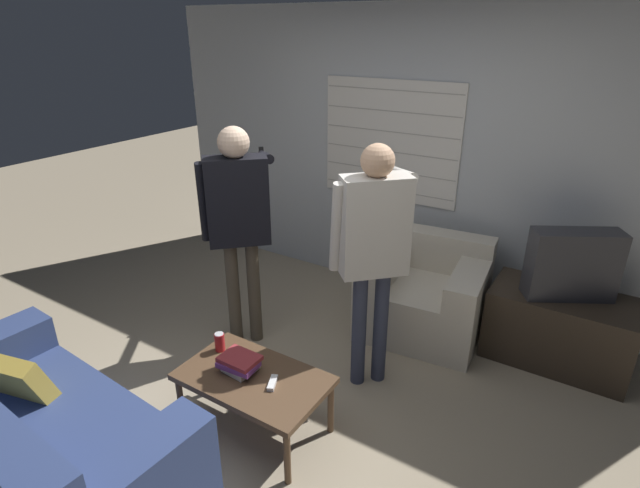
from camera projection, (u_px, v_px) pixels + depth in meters
ground_plane at (282, 411)px, 3.33m from camera, size 16.00×16.00×0.00m
wall_back at (413, 160)px, 4.39m from camera, size 5.20×0.08×2.55m
couch_blue at (40, 448)px, 2.61m from camera, size 1.77×0.93×0.88m
armchair_beige at (425, 294)px, 4.13m from camera, size 1.02×0.92×0.78m
coffee_table at (254, 381)px, 3.05m from camera, size 0.91×0.54×0.41m
tv_stand at (558, 329)px, 3.74m from camera, size 1.01×0.53×0.56m
tv at (572, 265)px, 3.53m from camera, size 0.63×0.48×0.51m
person_left_standing at (238, 211)px, 3.66m from camera, size 0.52×0.87×1.74m
person_right_standing at (373, 239)px, 3.21m from camera, size 0.52×0.86×1.73m
book_stack at (239, 364)px, 3.05m from camera, size 0.25×0.20×0.10m
soda_can at (220, 342)px, 3.25m from camera, size 0.07×0.07×0.13m
spare_remote at (273, 383)px, 2.95m from camera, size 0.09×0.13×0.02m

